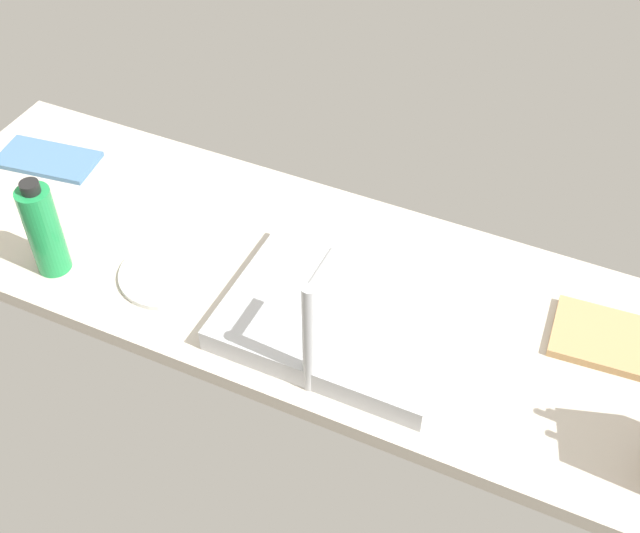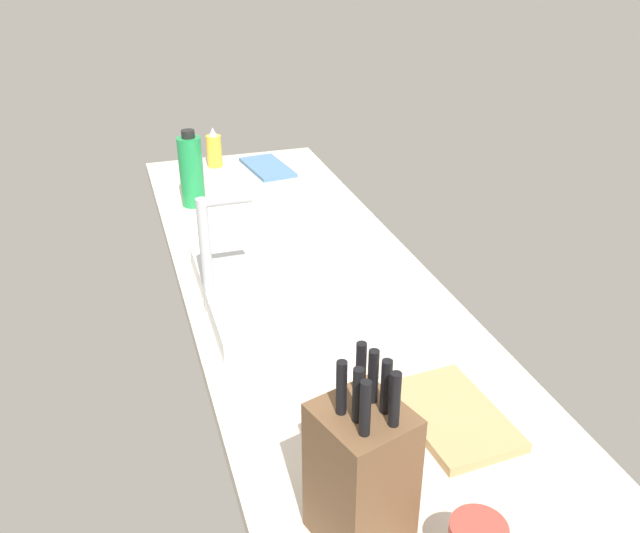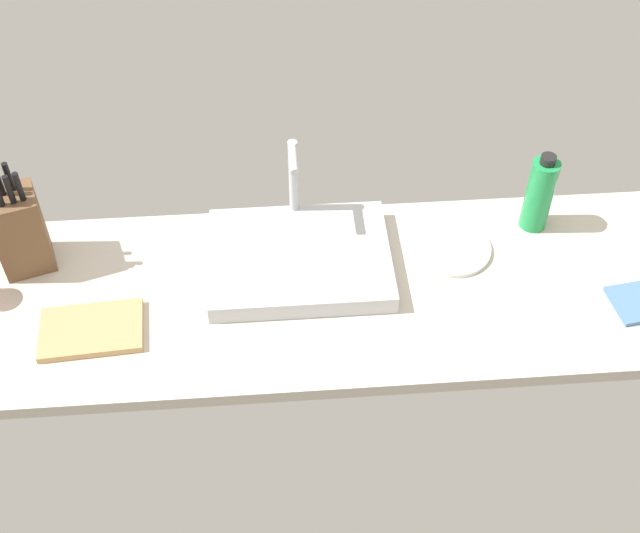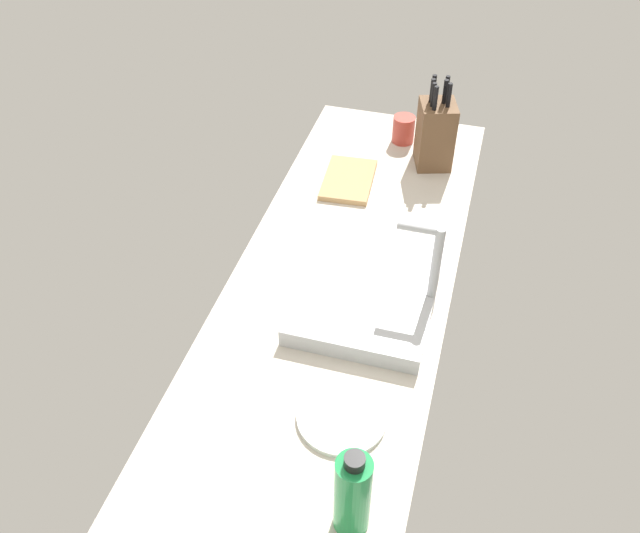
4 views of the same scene
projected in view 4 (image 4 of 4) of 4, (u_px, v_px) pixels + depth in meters
countertop_slab at (333, 308)px, 177.98cm from camera, size 199.22×58.90×3.50cm
sink_basin at (368, 290)px, 176.73cm from camera, size 44.63×34.27×4.99cm
faucet at (431, 265)px, 165.36cm from camera, size 5.50×11.50×26.37cm
knife_block at (435, 133)px, 217.35cm from camera, size 14.65×14.06×29.56cm
cutting_board at (348, 180)px, 216.46cm from camera, size 24.53×16.86×1.80cm
water_bottle at (353, 494)px, 125.23cm from camera, size 6.98×6.98×22.75cm
dinner_plate at (342, 417)px, 149.80cm from camera, size 20.05×20.05×1.20cm
coffee_mug at (404, 129)px, 232.13cm from camera, size 7.50×7.50×9.28cm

